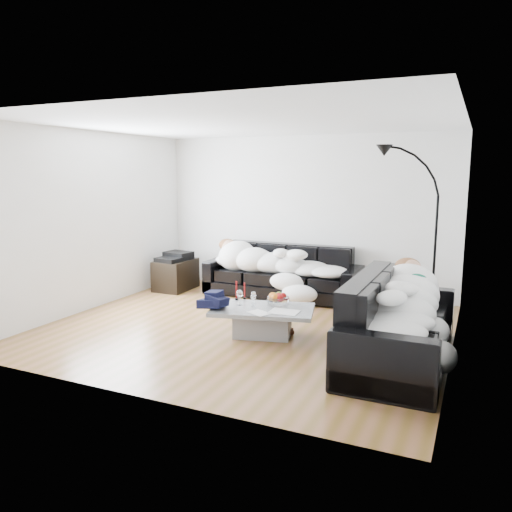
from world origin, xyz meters
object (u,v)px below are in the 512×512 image
at_px(coffee_table, 263,322).
at_px(candle_right, 245,291).
at_px(fruit_bowl, 278,298).
at_px(shoes, 275,330).
at_px(sofa_back, 282,271).
at_px(wine_glass_c, 253,300).
at_px(stereo, 175,256).
at_px(wine_glass_a, 254,297).
at_px(av_cabinet, 176,275).
at_px(sleeper_right, 401,301).
at_px(wine_glass_b, 240,297).
at_px(floor_lamp, 435,246).
at_px(candle_left, 236,291).
at_px(sofa_right, 400,319).
at_px(sleeper_back, 281,258).

xyz_separation_m(coffee_table, candle_right, (-0.39, 0.29, 0.29)).
height_order(fruit_bowl, shoes, fruit_bowl).
distance_m(sofa_back, fruit_bowl, 1.90).
relative_size(wine_glass_c, stereo, 0.36).
distance_m(wine_glass_a, av_cabinet, 2.66).
bearing_deg(sleeper_right, wine_glass_b, 85.96).
distance_m(wine_glass_a, floor_lamp, 2.51).
relative_size(sofa_back, floor_lamp, 1.21).
xyz_separation_m(wine_glass_c, stereo, (-2.24, 1.67, 0.14)).
height_order(wine_glass_a, stereo, stereo).
distance_m(sofa_back, av_cabinet, 1.88).
bearing_deg(wine_glass_c, candle_left, 148.24).
bearing_deg(floor_lamp, av_cabinet, -178.01).
bearing_deg(candle_left, sofa_right, -9.15).
bearing_deg(stereo, wine_glass_b, -30.53).
bearing_deg(wine_glass_c, coffee_table, -3.09).
bearing_deg(stereo, wine_glass_c, -28.18).
xyz_separation_m(fruit_bowl, wine_glass_b, (-0.44, -0.19, 0.01)).
height_order(candle_left, candle_right, candle_left).
bearing_deg(stereo, av_cabinet, 0.00).
bearing_deg(floor_lamp, sofa_back, 172.60).
distance_m(coffee_table, stereo, 2.93).
distance_m(coffee_table, candle_right, 0.56).
bearing_deg(sleeper_right, shoes, 80.15).
xyz_separation_m(wine_glass_a, stereo, (-2.18, 1.52, 0.14)).
bearing_deg(sofa_right, wine_glass_b, 85.96).
relative_size(sleeper_right, wine_glass_c, 12.19).
height_order(wine_glass_b, shoes, wine_glass_b).
xyz_separation_m(wine_glass_c, candle_left, (-0.33, 0.21, 0.04)).
height_order(fruit_bowl, stereo, stereo).
bearing_deg(wine_glass_c, fruit_bowl, 37.37).
bearing_deg(av_cabinet, sofa_back, 8.83).
relative_size(sofa_right, shoes, 5.23).
xyz_separation_m(wine_glass_a, wine_glass_b, (-0.13, -0.14, 0.02)).
bearing_deg(sofa_back, shoes, -71.10).
height_order(coffee_table, fruit_bowl, fruit_bowl).
xyz_separation_m(sofa_back, stereo, (-1.85, -0.32, 0.17)).
distance_m(sleeper_back, stereo, 1.87).
xyz_separation_m(sofa_back, sleeper_back, (0.00, -0.05, 0.22)).
relative_size(wine_glass_a, wine_glass_c, 0.95).
height_order(sofa_right, candle_right, sofa_right).
bearing_deg(fruit_bowl, shoes, -105.62).
distance_m(wine_glass_a, candle_left, 0.28).
height_order(fruit_bowl, wine_glass_b, wine_glass_b).
height_order(sofa_right, wine_glass_c, sofa_right).
relative_size(stereo, floor_lamp, 0.21).
relative_size(wine_glass_a, wine_glass_b, 0.80).
relative_size(candle_left, floor_lamp, 0.12).
distance_m(fruit_bowl, candle_left, 0.59).
bearing_deg(candle_right, floor_lamp, 28.42).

